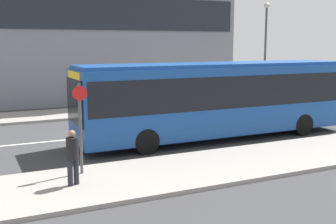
{
  "coord_description": "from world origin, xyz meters",
  "views": [
    {
      "loc": [
        -5.62,
        -17.63,
        4.05
      ],
      "look_at": [
        1.77,
        -2.16,
        1.26
      ],
      "focal_mm": 45.0,
      "sensor_mm": 36.0,
      "label": 1
    }
  ],
  "objects_px": {
    "bus_stop_sign": "(80,122)",
    "street_lamp": "(266,42)",
    "parked_car_0": "(270,98)",
    "parked_car_1": "(324,94)",
    "pedestrian_near_stop": "(73,154)",
    "city_bus": "(217,95)"
  },
  "relations": [
    {
      "from": "bus_stop_sign",
      "to": "street_lamp",
      "type": "bearing_deg",
      "value": 34.72
    },
    {
      "from": "parked_car_0",
      "to": "street_lamp",
      "type": "bearing_deg",
      "value": 63.0
    },
    {
      "from": "parked_car_1",
      "to": "bus_stop_sign",
      "type": "height_order",
      "value": "bus_stop_sign"
    },
    {
      "from": "pedestrian_near_stop",
      "to": "bus_stop_sign",
      "type": "relative_size",
      "value": 0.57
    },
    {
      "from": "parked_car_1",
      "to": "bus_stop_sign",
      "type": "xyz_separation_m",
      "value": [
        -19.01,
        -8.86,
        1.1
      ]
    },
    {
      "from": "parked_car_1",
      "to": "pedestrian_near_stop",
      "type": "height_order",
      "value": "pedestrian_near_stop"
    },
    {
      "from": "parked_car_0",
      "to": "street_lamp",
      "type": "distance_m",
      "value": 4.08
    },
    {
      "from": "city_bus",
      "to": "parked_car_1",
      "type": "height_order",
      "value": "city_bus"
    },
    {
      "from": "city_bus",
      "to": "pedestrian_near_stop",
      "type": "distance_m",
      "value": 8.09
    },
    {
      "from": "city_bus",
      "to": "pedestrian_near_stop",
      "type": "bearing_deg",
      "value": -147.12
    },
    {
      "from": "parked_car_1",
      "to": "street_lamp",
      "type": "relative_size",
      "value": 0.7
    },
    {
      "from": "pedestrian_near_stop",
      "to": "street_lamp",
      "type": "bearing_deg",
      "value": -165.38
    },
    {
      "from": "parked_car_0",
      "to": "pedestrian_near_stop",
      "type": "height_order",
      "value": "pedestrian_near_stop"
    },
    {
      "from": "street_lamp",
      "to": "bus_stop_sign",
      "type": "bearing_deg",
      "value": -145.28
    },
    {
      "from": "street_lamp",
      "to": "pedestrian_near_stop",
      "type": "bearing_deg",
      "value": -143.77
    },
    {
      "from": "city_bus",
      "to": "street_lamp",
      "type": "height_order",
      "value": "street_lamp"
    },
    {
      "from": "parked_car_1",
      "to": "pedestrian_near_stop",
      "type": "xyz_separation_m",
      "value": [
        -19.48,
        -9.82,
        0.38
      ]
    },
    {
      "from": "city_bus",
      "to": "parked_car_1",
      "type": "bearing_deg",
      "value": 30.46
    },
    {
      "from": "parked_car_1",
      "to": "street_lamp",
      "type": "height_order",
      "value": "street_lamp"
    },
    {
      "from": "bus_stop_sign",
      "to": "parked_car_1",
      "type": "bearing_deg",
      "value": 25.0
    },
    {
      "from": "pedestrian_near_stop",
      "to": "bus_stop_sign",
      "type": "distance_m",
      "value": 1.29
    },
    {
      "from": "pedestrian_near_stop",
      "to": "bus_stop_sign",
      "type": "xyz_separation_m",
      "value": [
        0.48,
        0.95,
        0.72
      ]
    }
  ]
}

